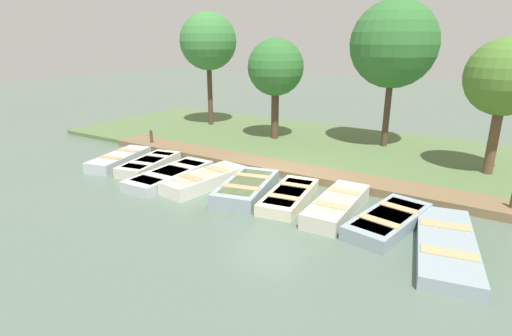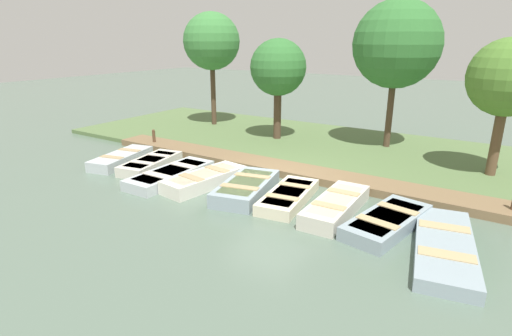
{
  "view_description": "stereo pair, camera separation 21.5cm",
  "coord_description": "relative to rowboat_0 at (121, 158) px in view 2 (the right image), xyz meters",
  "views": [
    {
      "loc": [
        10.44,
        5.99,
        4.46
      ],
      "look_at": [
        0.45,
        -0.18,
        0.65
      ],
      "focal_mm": 28.0,
      "sensor_mm": 36.0,
      "label": 1
    },
    {
      "loc": [
        10.32,
        6.18,
        4.46
      ],
      "look_at": [
        0.45,
        -0.18,
        0.65
      ],
      "focal_mm": 28.0,
      "sensor_mm": 36.0,
      "label": 2
    }
  ],
  "objects": [
    {
      "name": "rowboat_3",
      "position": [
        0.17,
        4.18,
        0.02
      ],
      "size": [
        2.96,
        1.41,
        0.44
      ],
      "rotation": [
        0.0,
        0.0,
        -0.14
      ],
      "color": "silver",
      "rests_on": "ground_plane"
    },
    {
      "name": "mooring_post_near",
      "position": [
        -2.28,
        -0.65,
        0.21
      ],
      "size": [
        0.13,
        0.13,
        0.8
      ],
      "color": "brown",
      "rests_on": "ground_plane"
    },
    {
      "name": "rowboat_8",
      "position": [
        0.57,
        11.26,
        -0.04
      ],
      "size": [
        3.74,
        1.82,
        0.33
      ],
      "rotation": [
        0.0,
        0.0,
        0.18
      ],
      "color": "#8C9EA8",
      "rests_on": "ground_plane"
    },
    {
      "name": "rowboat_5",
      "position": [
        -0.12,
        7.03,
        -0.03
      ],
      "size": [
        2.79,
        1.39,
        0.35
      ],
      "rotation": [
        0.0,
        0.0,
        0.14
      ],
      "color": "beige",
      "rests_on": "ground_plane"
    },
    {
      "name": "park_tree_center",
      "position": [
        -7.22,
        7.83,
        4.05
      ],
      "size": [
        3.38,
        3.38,
        5.95
      ],
      "color": "#4C3828",
      "rests_on": "ground_plane"
    },
    {
      "name": "rowboat_6",
      "position": [
        -0.1,
        8.48,
        0.02
      ],
      "size": [
        2.91,
        1.02,
        0.44
      ],
      "rotation": [
        0.0,
        0.0,
        0.02
      ],
      "color": "beige",
      "rests_on": "ground_plane"
    },
    {
      "name": "park_tree_right",
      "position": [
        -5.42,
        11.74,
        3.1
      ],
      "size": [
        2.41,
        2.41,
        4.54
      ],
      "color": "brown",
      "rests_on": "ground_plane"
    },
    {
      "name": "park_tree_left",
      "position": [
        -6.0,
        3.27,
        3.05
      ],
      "size": [
        2.42,
        2.42,
        4.5
      ],
      "color": "#4C3828",
      "rests_on": "ground_plane"
    },
    {
      "name": "rowboat_1",
      "position": [
        -0.17,
        1.38,
        -0.01
      ],
      "size": [
        2.75,
        1.49,
        0.38
      ],
      "rotation": [
        0.0,
        0.0,
        0.19
      ],
      "color": "beige",
      "rests_on": "ground_plane"
    },
    {
      "name": "rowboat_2",
      "position": [
        0.33,
        2.86,
        -0.02
      ],
      "size": [
        3.21,
        1.19,
        0.36
      ],
      "rotation": [
        0.0,
        0.0,
        0.01
      ],
      "color": "#B2BCC1",
      "rests_on": "ground_plane"
    },
    {
      "name": "rowboat_4",
      "position": [
        0.07,
        5.7,
        0.02
      ],
      "size": [
        2.95,
        1.81,
        0.44
      ],
      "rotation": [
        0.0,
        0.0,
        0.22
      ],
      "color": "#8C9EA8",
      "rests_on": "ground_plane"
    },
    {
      "name": "rowboat_0",
      "position": [
        0.0,
        0.0,
        0.0
      ],
      "size": [
        2.84,
        1.54,
        0.4
      ],
      "rotation": [
        0.0,
        0.0,
        0.22
      ],
      "color": "#B2BCC1",
      "rests_on": "ground_plane"
    },
    {
      "name": "dock_walkway",
      "position": [
        -2.37,
        5.82,
        -0.07
      ],
      "size": [
        1.2,
        15.95,
        0.25
      ],
      "color": "brown",
      "rests_on": "ground_plane"
    },
    {
      "name": "park_tree_far_left",
      "position": [
        -6.91,
        -1.07,
        4.12
      ],
      "size": [
        2.8,
        2.8,
        5.74
      ],
      "color": "#4C3828",
      "rests_on": "ground_plane"
    },
    {
      "name": "rowboat_7",
      "position": [
        0.05,
        9.88,
        -0.02
      ],
      "size": [
        2.98,
        1.62,
        0.37
      ],
      "rotation": [
        0.0,
        0.0,
        -0.19
      ],
      "color": "#8C9EA8",
      "rests_on": "ground_plane"
    },
    {
      "name": "shore_bank",
      "position": [
        -6.02,
        5.82,
        -0.11
      ],
      "size": [
        8.0,
        24.0,
        0.18
      ],
      "color": "#567042",
      "rests_on": "ground_plane"
    },
    {
      "name": "ground_plane",
      "position": [
        -1.02,
        5.82,
        -0.2
      ],
      "size": [
        80.0,
        80.0,
        0.0
      ],
      "primitive_type": "plane",
      "color": "#566B5B"
    }
  ]
}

